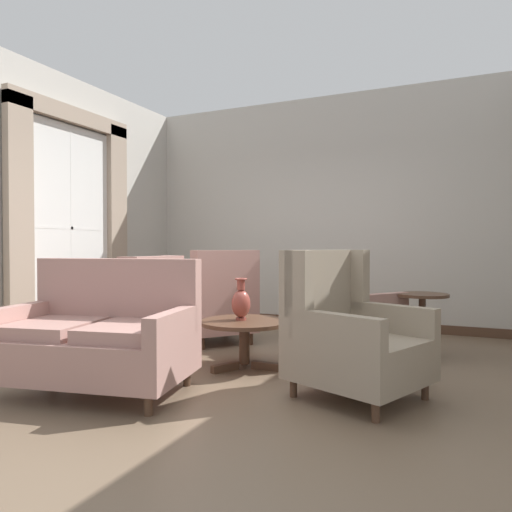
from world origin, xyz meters
name	(u,v)px	position (x,y,z in m)	size (l,w,h in m)	color
ground	(241,371)	(0.00, 0.00, 0.00)	(7.68, 7.68, 0.00)	brown
wall_back	(325,212)	(0.00, 2.74, 1.64)	(5.62, 0.08, 3.27)	#BCB7AD
wall_left	(80,208)	(-2.73, 0.82, 1.64)	(0.08, 3.84, 3.27)	#BCB7AD
baseboard_back	(324,322)	(0.00, 2.69, 0.06)	(5.46, 0.03, 0.12)	#4C3323
window_with_curtains	(72,215)	(-2.63, 0.59, 1.53)	(0.12, 1.90, 2.84)	silver
coffee_table	(244,329)	(-0.02, 0.12, 0.36)	(0.83, 0.83, 0.44)	#4C3323
porcelain_vase	(241,302)	(-0.06, 0.13, 0.61)	(0.18, 0.18, 0.39)	brown
settee	(98,338)	(-0.76, -1.00, 0.42)	(1.59, 1.12, 1.03)	tan
armchair_far_left	(218,305)	(-0.80, 1.03, 0.45)	(1.18, 1.15, 1.09)	tan
armchair_beside_settee	(349,336)	(1.07, -0.30, 0.46)	(1.12, 1.09, 1.11)	gray
armchair_near_sideboard	(345,314)	(0.70, 1.08, 0.42)	(1.18, 1.17, 0.98)	tan
armchair_foreground_right	(135,312)	(-1.37, 0.21, 0.43)	(0.96, 0.81, 1.04)	tan
side_table	(422,319)	(1.46, 1.24, 0.40)	(0.52, 0.52, 0.66)	#4C3323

